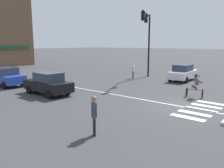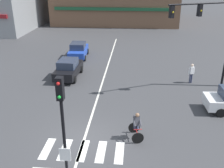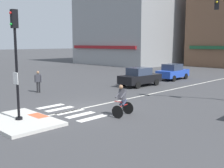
{
  "view_description": "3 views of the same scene",
  "coord_description": "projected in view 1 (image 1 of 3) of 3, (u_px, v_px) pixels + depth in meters",
  "views": [
    {
      "loc": [
        -13.06,
        -5.2,
        3.72
      ],
      "look_at": [
        -0.42,
        5.37,
        0.83
      ],
      "focal_mm": 37.13,
      "sensor_mm": 36.0,
      "label": 1
    },
    {
      "loc": [
        2.49,
        -11.78,
        8.5
      ],
      "look_at": [
        1.01,
        4.71,
        1.41
      ],
      "focal_mm": 41.78,
      "sensor_mm": 36.0,
      "label": 2
    },
    {
      "loc": [
        12.29,
        -9.98,
        3.77
      ],
      "look_at": [
        -0.64,
        3.09,
        1.08
      ],
      "focal_mm": 44.86,
      "sensor_mm": 36.0,
      "label": 3
    }
  ],
  "objects": [
    {
      "name": "crosswalk_stripe_e",
      "position": [
        211.0,
        103.0,
        14.66
      ],
      "size": [
        0.44,
        1.8,
        0.01
      ],
      "primitive_type": "cube",
      "color": "silver",
      "rests_on": "ground"
    },
    {
      "name": "car_blue_westbound_distant",
      "position": [
        5.0,
        77.0,
        20.47
      ],
      "size": [
        2.03,
        4.19,
        1.64
      ],
      "color": "#2347B7",
      "rests_on": "ground"
    },
    {
      "name": "crosswalk_stripe_d",
      "position": [
        206.0,
        106.0,
        13.95
      ],
      "size": [
        0.44,
        1.8,
        0.01
      ],
      "primitive_type": "cube",
      "color": "silver",
      "rests_on": "ground"
    },
    {
      "name": "ground_plane",
      "position": [
        185.0,
        107.0,
        13.8
      ],
      "size": [
        300.0,
        300.0,
        0.0
      ],
      "primitive_type": "plane",
      "color": "#3D3D3F"
    },
    {
      "name": "crosswalk_stripe_b",
      "position": [
        194.0,
        113.0,
        12.51
      ],
      "size": [
        0.44,
        1.8,
        0.01
      ],
      "primitive_type": "cube",
      "color": "silver",
      "rests_on": "ground"
    },
    {
      "name": "car_black_westbound_far",
      "position": [
        48.0,
        84.0,
        17.04
      ],
      "size": [
        1.93,
        4.14,
        1.64
      ],
      "color": "black",
      "rests_on": "ground"
    },
    {
      "name": "cyclist",
      "position": [
        196.0,
        85.0,
        15.98
      ],
      "size": [
        0.87,
        1.2,
        1.68
      ],
      "color": "black",
      "rests_on": "ground"
    },
    {
      "name": "pedestrian_at_curb_left",
      "position": [
        94.0,
        112.0,
        9.32
      ],
      "size": [
        0.42,
        0.41,
        1.67
      ],
      "color": "black",
      "rests_on": "ground"
    },
    {
      "name": "traffic_light_mast",
      "position": [
        147.0,
        33.0,
        23.92
      ],
      "size": [
        5.14,
        2.49,
        6.81
      ],
      "color": "black",
      "rests_on": "ground"
    },
    {
      "name": "car_white_cross_right",
      "position": [
        183.0,
        73.0,
        23.29
      ],
      "size": [
        4.17,
        1.98,
        1.64
      ],
      "color": "white",
      "rests_on": "ground"
    },
    {
      "name": "crosswalk_stripe_c",
      "position": [
        201.0,
        109.0,
        13.23
      ],
      "size": [
        0.44,
        1.8,
        0.01
      ],
      "primitive_type": "cube",
      "color": "silver",
      "rests_on": "ground"
    },
    {
      "name": "crosswalk_stripe_a",
      "position": [
        188.0,
        117.0,
        11.79
      ],
      "size": [
        0.44,
        1.8,
        0.01
      ],
      "primitive_type": "cube",
      "color": "silver",
      "rests_on": "ground"
    },
    {
      "name": "lane_centre_line",
      "position": [
        73.0,
        87.0,
        20.02
      ],
      "size": [
        0.14,
        28.0,
        0.01
      ],
      "primitive_type": "cube",
      "color": "silver",
      "rests_on": "ground"
    },
    {
      "name": "pedestrian_waiting_far_side",
      "position": [
        133.0,
        69.0,
        24.66
      ],
      "size": [
        0.5,
        0.35,
        1.67
      ],
      "color": "#2D334C",
      "rests_on": "ground"
    }
  ]
}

